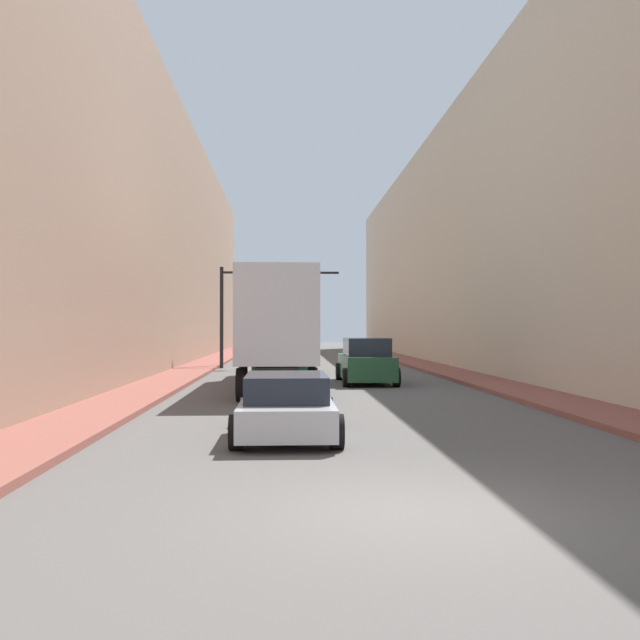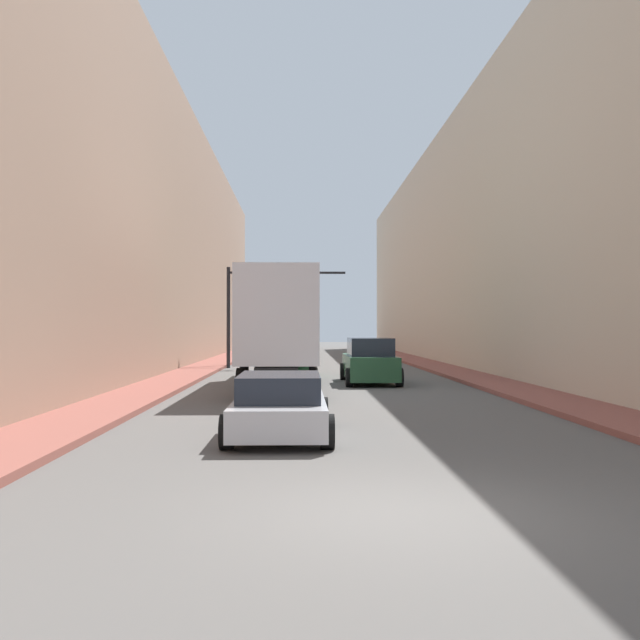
# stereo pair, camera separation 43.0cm
# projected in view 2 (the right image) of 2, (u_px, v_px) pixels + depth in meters

# --- Properties ---
(ground_plane) EXTENTS (200.00, 200.00, 0.00)m
(ground_plane) POSITION_uv_depth(u_px,v_px,m) (395.00, 514.00, 8.42)
(ground_plane) COLOR #565451
(sidewalk_right) EXTENTS (2.06, 80.00, 0.15)m
(sidewalk_right) POSITION_uv_depth(u_px,v_px,m) (437.00, 367.00, 38.57)
(sidewalk_right) COLOR brown
(sidewalk_right) RESTS_ON ground
(sidewalk_left) EXTENTS (2.06, 80.00, 0.15)m
(sidewalk_left) POSITION_uv_depth(u_px,v_px,m) (205.00, 367.00, 38.24)
(sidewalk_left) COLOR brown
(sidewalk_left) RESTS_ON ground
(building_right) EXTENTS (6.00, 80.00, 14.14)m
(building_right) POSITION_uv_depth(u_px,v_px,m) (510.00, 238.00, 38.76)
(building_right) COLOR beige
(building_right) RESTS_ON ground
(building_left) EXTENTS (6.00, 80.00, 14.57)m
(building_left) POSITION_uv_depth(u_px,v_px,m) (130.00, 233.00, 38.21)
(building_left) COLOR #997A66
(building_left) RESTS_ON ground
(semi_truck) EXTENTS (2.47, 13.75, 4.05)m
(semi_truck) POSITION_uv_depth(u_px,v_px,m) (282.00, 326.00, 26.82)
(semi_truck) COLOR silver
(semi_truck) RESTS_ON ground
(sedan_car) EXTENTS (2.06, 4.43, 1.27)m
(sedan_car) POSITION_uv_depth(u_px,v_px,m) (280.00, 406.00, 14.39)
(sedan_car) COLOR #B7B7BC
(sedan_car) RESTS_ON ground
(suv_car) EXTENTS (2.12, 4.93, 1.80)m
(suv_car) POSITION_uv_depth(u_px,v_px,m) (370.00, 362.00, 28.16)
(suv_car) COLOR #234C2D
(suv_car) RESTS_ON ground
(traffic_signal_gantry) EXTENTS (6.48, 0.35, 5.50)m
(traffic_signal_gantry) POSITION_uv_depth(u_px,v_px,m) (259.00, 297.00, 38.81)
(traffic_signal_gantry) COLOR black
(traffic_signal_gantry) RESTS_ON ground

